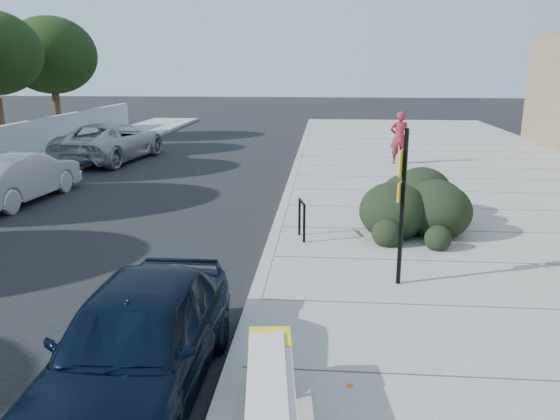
% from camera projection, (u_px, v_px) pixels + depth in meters
% --- Properties ---
extents(ground, '(120.00, 120.00, 0.00)m').
position_uv_depth(ground, '(254.00, 308.00, 8.60)').
color(ground, black).
rests_on(ground, ground).
extents(sidewalk_near, '(11.20, 50.00, 0.15)m').
position_uv_depth(sidewalk_near, '(515.00, 223.00, 12.94)').
color(sidewalk_near, gray).
rests_on(sidewalk_near, ground).
extents(curb_near, '(0.22, 50.00, 0.17)m').
position_uv_depth(curb_near, '(281.00, 218.00, 13.40)').
color(curb_near, '#9E9E99').
rests_on(curb_near, ground).
extents(tree_far_f, '(4.40, 4.40, 6.07)m').
position_uv_depth(tree_far_f, '(51.00, 56.00, 26.85)').
color(tree_far_f, '#332114').
rests_on(tree_far_f, ground).
extents(bench, '(0.70, 2.31, 0.68)m').
position_uv_depth(bench, '(270.00, 394.00, 5.15)').
color(bench, gray).
rests_on(bench, sidewalk_near).
extents(bike_rack, '(0.17, 0.55, 0.82)m').
position_uv_depth(bike_rack, '(302.00, 216.00, 11.44)').
color(bike_rack, black).
rests_on(bike_rack, sidewalk_near).
extents(sign_post, '(0.16, 0.28, 2.60)m').
position_uv_depth(sign_post, '(402.00, 198.00, 8.81)').
color(sign_post, black).
rests_on(sign_post, sidewalk_near).
extents(hedge, '(2.18, 3.75, 1.34)m').
position_uv_depth(hedge, '(417.00, 197.00, 12.38)').
color(hedge, black).
rests_on(hedge, sidewalk_near).
extents(sedan_navy, '(1.65, 4.05, 1.38)m').
position_uv_depth(sedan_navy, '(137.00, 341.00, 6.14)').
color(sedan_navy, black).
rests_on(sedan_navy, ground).
extents(wagon_silver, '(1.84, 4.43, 1.43)m').
position_uv_depth(wagon_silver, '(17.00, 176.00, 15.18)').
color(wagon_silver, '#B5B5BA').
rests_on(wagon_silver, ground).
extents(suv_silver, '(3.22, 5.79, 1.53)m').
position_uv_depth(suv_silver, '(111.00, 141.00, 21.84)').
color(suv_silver, '#A7A9AC').
rests_on(suv_silver, ground).
extents(pedestrian, '(0.71, 0.48, 1.94)m').
position_uv_depth(pedestrian, '(399.00, 138.00, 20.22)').
color(pedestrian, maroon).
rests_on(pedestrian, sidewalk_near).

